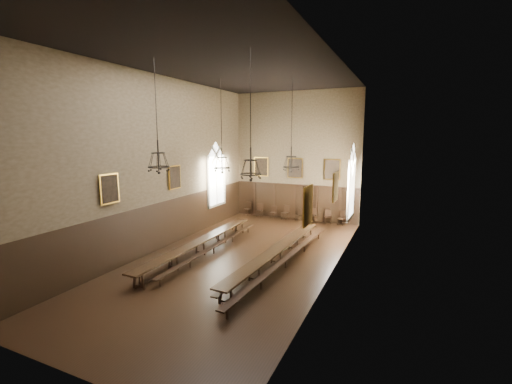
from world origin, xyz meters
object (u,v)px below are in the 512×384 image
Objects in this scene: chair_2 at (273,215)px; chair_3 at (285,215)px; chair_0 at (248,211)px; chandelier_front_left at (158,160)px; chandelier_back_right at (291,161)px; chair_5 at (313,218)px; chandelier_back_left at (222,163)px; table_right at (277,256)px; bench_left_outer at (196,246)px; bench_right_inner at (264,257)px; table_left at (200,247)px; chair_7 at (341,221)px; bench_right_outer at (286,262)px; chair_4 at (299,217)px; bench_left_inner at (214,249)px; chair_1 at (259,213)px; chandelier_front_right at (251,166)px; chair_6 at (328,220)px.

chair_2 is 0.85× the size of chair_3.
chair_0 is 0.23× the size of chandelier_front_left.
chair_5 is at bearing 93.20° from chandelier_back_right.
table_right is at bearing -27.93° from chandelier_back_left.
bench_left_outer is 3.91m from bench_right_inner.
chair_7 is (5.47, 8.74, -0.08)m from table_left.
chair_3 reaches higher than bench_right_outer.
chair_0 is 9.25m from chandelier_back_right.
chair_7 is (2.98, 0.03, 0.03)m from chair_4.
bench_right_inner reaches higher than bench_left_outer.
bench_right_outer is at bearing -26.84° from table_right.
chandelier_back_left is at bearing 79.24° from bench_left_outer.
chandelier_back_left is at bearing 90.00° from chandelier_front_left.
table_right is at bearing -59.52° from chair_3.
bench_left_inner is 8.32m from chair_3.
chair_3 is at bearing -5.94° from chair_1.
chair_7 reaches higher than bench_right_outer.
chandelier_back_left reaches higher than chair_7.
chair_0 reaches higher than chair_7.
bench_right_outer is 9.56m from chair_2.
table_right is 9.86× the size of chair_5.
chandelier_back_right reaches higher than chair_3.
chandelier_front_right reaches higher than bench_right_inner.
chair_6 is (5.06, 8.34, 0.03)m from bench_left_outer.
chair_6 is at bearing 15.36° from chair_3.
chandelier_back_right is 1.07× the size of chandelier_front_left.
chair_2 is 0.88× the size of chair_6.
bench_left_inner is at bearing -104.07° from chair_7.
chair_0 reaches higher than chair_1.
chandelier_back_left reaches higher than chair_0.
table_right is 10.11× the size of chair_1.
table_left is 9.58× the size of chair_0.
chair_3 is 3.06m from chair_6.
bench_left_inner is 2.86m from bench_right_inner.
table_right is 10.10m from chair_0.
chandelier_back_left is (1.43, -6.28, 4.18)m from chair_0.
chair_6 is (4.57, 8.72, -0.08)m from table_left.
chandelier_front_left reaches higher than chair_3.
chandelier_back_right is (3.86, 2.65, 4.30)m from table_left.
chair_3 reaches higher than bench_left_inner.
chandelier_back_left is at bearing 107.00° from bench_left_inner.
bench_right_outer is at bearing -3.84° from bench_left_outer.
bench_left_outer is at bearing 178.03° from bench_right_inner.
chandelier_front_right reaches higher than table_right.
table_left reaches higher than bench_left_inner.
chair_0 is 1.16× the size of chair_4.
bench_left_outer is 9.76m from chair_6.
chair_3 is (-2.49, 8.32, -0.07)m from table_right.
bench_left_outer is at bearing -89.79° from chair_3.
chandelier_front_right is at bearing -101.11° from bench_right_outer.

